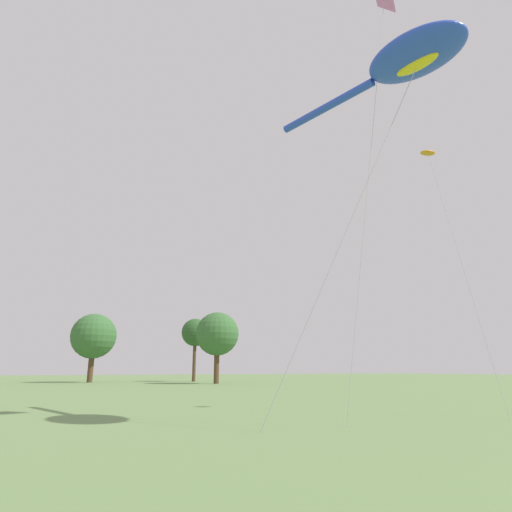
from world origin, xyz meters
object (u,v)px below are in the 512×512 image
big_show_kite (410,59)px  small_kite_tiny_distant (429,157)px  tree_oak_right (217,334)px  tree_broad_distant (195,333)px  small_kite_diamond_red (383,13)px  tree_oak_left (94,336)px

big_show_kite → small_kite_tiny_distant: big_show_kite is taller
tree_oak_right → big_show_kite: bearing=-105.4°
big_show_kite → tree_broad_distant: size_ratio=1.48×
big_show_kite → tree_oak_right: bearing=152.0°
small_kite_tiny_distant → small_kite_diamond_red: 6.72m
tree_oak_right → tree_broad_distant: (1.37, 10.75, 0.95)m
tree_oak_right → tree_oak_left: 18.29m
small_kite_tiny_distant → big_show_kite: bearing=48.6°
small_kite_tiny_distant → tree_broad_distant: small_kite_tiny_distant is taller
small_kite_diamond_red → small_kite_tiny_distant: bearing=88.8°
tree_oak_right → tree_oak_left: tree_oak_left is taller
tree_oak_right → tree_oak_left: bearing=133.0°
small_kite_tiny_distant → tree_broad_distant: bearing=-84.4°
small_kite_tiny_distant → tree_oak_right: 39.02m
tree_broad_distant → tree_oak_right: bearing=-97.3°
big_show_kite → tree_oak_left: 55.00m
small_kite_tiny_distant → tree_oak_right: (6.65, 38.05, -5.51)m
tree_oak_left → small_kite_tiny_distant: bearing=-83.5°
big_show_kite → small_kite_diamond_red: 3.42m
tree_broad_distant → tree_oak_left: size_ratio=0.98×
big_show_kite → small_kite_diamond_red: small_kite_diamond_red is taller
tree_oak_right → small_kite_diamond_red: bearing=-105.6°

